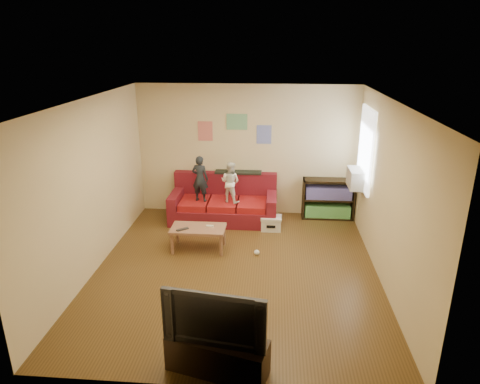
# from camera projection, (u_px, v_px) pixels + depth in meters

# --- Properties ---
(room_shell) EXTENTS (4.52, 5.02, 2.72)m
(room_shell) POSITION_uv_depth(u_px,v_px,m) (236.00, 191.00, 6.46)
(room_shell) COLOR brown
(room_shell) RESTS_ON ground
(sofa) EXTENTS (2.14, 0.98, 0.94)m
(sofa) POSITION_uv_depth(u_px,v_px,m) (224.00, 204.00, 8.79)
(sofa) COLOR maroon
(sofa) RESTS_ON ground
(child_a) EXTENTS (0.38, 0.29, 0.93)m
(child_a) POSITION_uv_depth(u_px,v_px,m) (200.00, 179.00, 8.46)
(child_a) COLOR black
(child_a) RESTS_ON sofa
(child_b) EXTENTS (0.49, 0.44, 0.82)m
(child_b) POSITION_uv_depth(u_px,v_px,m) (230.00, 182.00, 8.43)
(child_b) COLOR white
(child_b) RESTS_ON sofa
(coffee_table) EXTENTS (0.94, 0.52, 0.42)m
(coffee_table) POSITION_uv_depth(u_px,v_px,m) (198.00, 231.00, 7.46)
(coffee_table) COLOR #8E6148
(coffee_table) RESTS_ON ground
(remote) EXTENTS (0.20, 0.17, 0.02)m
(remote) POSITION_uv_depth(u_px,v_px,m) (182.00, 229.00, 7.34)
(remote) COLOR black
(remote) RESTS_ON coffee_table
(game_controller) EXTENTS (0.13, 0.05, 0.03)m
(game_controller) POSITION_uv_depth(u_px,v_px,m) (210.00, 226.00, 7.47)
(game_controller) COLOR white
(game_controller) RESTS_ON coffee_table
(bookshelf) EXTENTS (1.05, 0.31, 0.84)m
(bookshelf) POSITION_uv_depth(u_px,v_px,m) (328.00, 201.00, 8.82)
(bookshelf) COLOR black
(bookshelf) RESTS_ON ground
(window) EXTENTS (0.04, 1.08, 1.48)m
(window) POSITION_uv_depth(u_px,v_px,m) (366.00, 149.00, 7.74)
(window) COLOR white
(window) RESTS_ON room_shell
(ac_unit) EXTENTS (0.28, 0.55, 0.35)m
(ac_unit) POSITION_uv_depth(u_px,v_px,m) (356.00, 178.00, 7.94)
(ac_unit) COLOR #B7B2A3
(ac_unit) RESTS_ON window
(artwork_left) EXTENTS (0.30, 0.01, 0.40)m
(artwork_left) POSITION_uv_depth(u_px,v_px,m) (205.00, 131.00, 8.73)
(artwork_left) COLOR #D87266
(artwork_left) RESTS_ON room_shell
(artwork_center) EXTENTS (0.42, 0.01, 0.32)m
(artwork_center) POSITION_uv_depth(u_px,v_px,m) (237.00, 122.00, 8.61)
(artwork_center) COLOR #72B27F
(artwork_center) RESTS_ON room_shell
(artwork_right) EXTENTS (0.30, 0.01, 0.38)m
(artwork_right) POSITION_uv_depth(u_px,v_px,m) (264.00, 135.00, 8.65)
(artwork_right) COLOR #727FCC
(artwork_right) RESTS_ON room_shell
(file_box) EXTENTS (0.40, 0.30, 0.28)m
(file_box) POSITION_uv_depth(u_px,v_px,m) (271.00, 223.00, 8.33)
(file_box) COLOR silver
(file_box) RESTS_ON ground
(tv_stand) EXTENTS (1.19, 0.65, 0.42)m
(tv_stand) POSITION_uv_depth(u_px,v_px,m) (217.00, 355.00, 4.73)
(tv_stand) COLOR black
(tv_stand) RESTS_ON ground
(television) EXTENTS (1.14, 0.31, 0.65)m
(television) POSITION_uv_depth(u_px,v_px,m) (216.00, 314.00, 4.55)
(television) COLOR black
(television) RESTS_ON tv_stand
(tissue) EXTENTS (0.10, 0.10, 0.09)m
(tissue) POSITION_uv_depth(u_px,v_px,m) (257.00, 252.00, 7.37)
(tissue) COLOR white
(tissue) RESTS_ON ground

